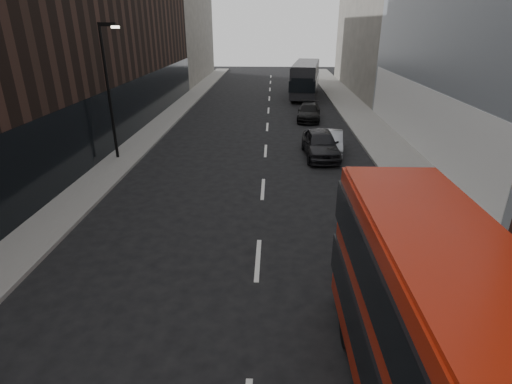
# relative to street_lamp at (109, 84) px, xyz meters

# --- Properties ---
(sidewalk_right) EXTENTS (3.00, 80.00, 0.15)m
(sidewalk_right) POSITION_rel_street_lamp_xyz_m (15.72, 7.00, -4.11)
(sidewalk_right) COLOR slate
(sidewalk_right) RESTS_ON ground
(sidewalk_left) EXTENTS (2.00, 80.00, 0.15)m
(sidewalk_left) POSITION_rel_street_lamp_xyz_m (0.22, 7.00, -4.11)
(sidewalk_left) COLOR slate
(sidewalk_left) RESTS_ON ground
(building_left_mid) EXTENTS (5.00, 24.00, 14.00)m
(building_left_mid) POSITION_rel_street_lamp_xyz_m (-3.28, 12.00, 2.82)
(building_left_mid) COLOR black
(building_left_mid) RESTS_ON ground
(building_left_far) EXTENTS (5.00, 20.00, 13.00)m
(building_left_far) POSITION_rel_street_lamp_xyz_m (-3.28, 34.00, 2.32)
(building_left_far) COLOR #605C55
(building_left_far) RESTS_ON ground
(street_lamp) EXTENTS (1.06, 0.22, 7.00)m
(street_lamp) POSITION_rel_street_lamp_xyz_m (0.00, 0.00, 0.00)
(street_lamp) COLOR black
(street_lamp) RESTS_ON sidewalk_left
(grey_bus) EXTENTS (3.83, 10.66, 3.38)m
(grey_bus) POSITION_rel_street_lamp_xyz_m (11.94, 21.72, -2.37)
(grey_bus) COLOR black
(grey_bus) RESTS_ON ground
(car_a) EXTENTS (2.04, 4.63, 1.55)m
(car_a) POSITION_rel_street_lamp_xyz_m (11.36, 1.06, -3.40)
(car_a) COLOR black
(car_a) RESTS_ON ground
(car_b) EXTENTS (1.73, 3.88, 1.24)m
(car_b) POSITION_rel_street_lamp_xyz_m (12.09, 1.97, -3.56)
(car_b) COLOR #989BA1
(car_b) RESTS_ON ground
(car_c) EXTENTS (2.17, 4.48, 1.26)m
(car_c) POSITION_rel_street_lamp_xyz_m (11.46, 10.48, -3.55)
(car_c) COLOR black
(car_c) RESTS_ON ground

